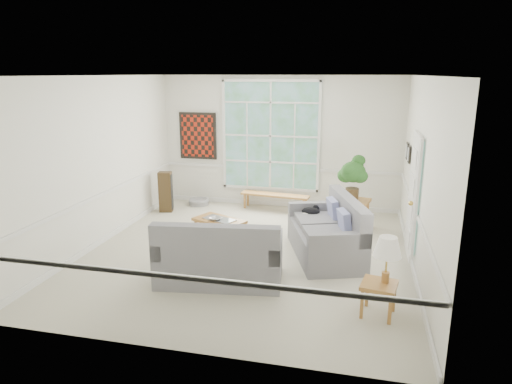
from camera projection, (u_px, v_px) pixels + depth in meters
floor at (248, 253)px, 7.96m from camera, size 5.50×6.00×0.01m
ceiling at (247, 76)px, 7.20m from camera, size 5.50×6.00×0.02m
wall_back at (279, 143)px, 10.41m from camera, size 5.50×0.02×3.00m
wall_front at (177, 225)px, 4.75m from camera, size 5.50×0.02×3.00m
wall_left at (99, 161)px, 8.18m from camera, size 0.02×6.00×3.00m
wall_right at (421, 177)px, 6.98m from camera, size 0.02×6.00×3.00m
window_back at (271, 136)px, 10.38m from camera, size 2.30×0.08×2.40m
entry_door at (412, 195)px, 7.67m from camera, size 0.08×0.90×2.10m
door_sidelight at (417, 199)px, 7.05m from camera, size 0.08×0.26×1.90m
wall_art at (198, 136)px, 10.76m from camera, size 0.90×0.06×1.10m
wall_frame_near at (409, 154)px, 8.63m from camera, size 0.04×0.26×0.32m
wall_frame_far at (407, 151)px, 9.00m from camera, size 0.04×0.26×0.32m
loveseat_right at (325, 227)px, 7.73m from camera, size 1.52×2.09×1.02m
loveseat_front at (220, 249)px, 6.80m from camera, size 1.95×1.19×0.99m
coffee_table at (219, 228)px, 8.66m from camera, size 1.10×0.88×0.36m
pewter_bowl at (216, 219)px, 8.55m from camera, size 0.35×0.35×0.07m
window_bench at (275, 202)px, 10.42m from camera, size 1.59×0.48×0.37m
end_table at (353, 213)px, 9.22m from camera, size 0.70×0.70×0.57m
houseplant at (353, 177)px, 9.08m from camera, size 0.63×0.63×0.91m
side_table at (378, 299)px, 5.87m from camera, size 0.51×0.51×0.44m
table_lamp at (387, 260)px, 5.76m from camera, size 0.49×0.49×0.61m
pet_bed at (199, 202)px, 10.85m from camera, size 0.55×0.55×0.14m
floor_speaker at (166, 192)px, 10.24m from camera, size 0.32×0.27×0.91m
cat at (311, 211)px, 8.33m from camera, size 0.41×0.40×0.16m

